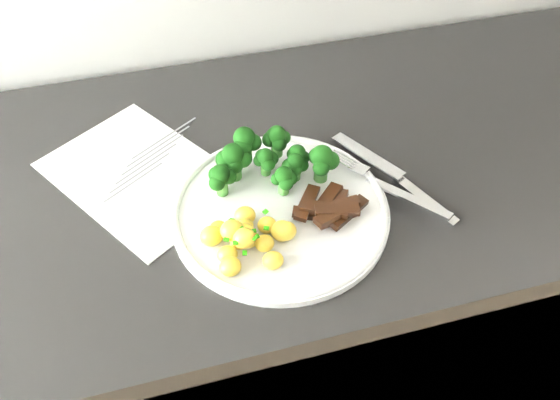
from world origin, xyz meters
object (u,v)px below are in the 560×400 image
at_px(beef_strips, 331,209).
at_px(knife, 408,188).
at_px(potatoes, 248,237).
at_px(plate, 280,210).
at_px(fork, 391,187).
at_px(counter, 230,331).
at_px(broccoli, 268,158).
at_px(recipe_paper, 140,174).

relative_size(beef_strips, knife, 0.52).
height_order(potatoes, beef_strips, potatoes).
height_order(plate, fork, fork).
xyz_separation_m(counter, beef_strips, (0.15, -0.12, 0.48)).
xyz_separation_m(beef_strips, fork, (0.10, 0.02, -0.00)).
height_order(broccoli, beef_strips, broccoli).
bearing_deg(potatoes, plate, 40.37).
relative_size(potatoes, knife, 0.58).
relative_size(counter, fork, 13.78).
bearing_deg(broccoli, knife, -20.92).
relative_size(potatoes, beef_strips, 1.12).
bearing_deg(plate, beef_strips, -22.46).
distance_m(plate, fork, 0.17).
height_order(plate, broccoli, broccoli).
xyz_separation_m(broccoli, potatoes, (-0.06, -0.12, -0.02)).
height_order(recipe_paper, plate, plate).
bearing_deg(plate, counter, 132.71).
bearing_deg(broccoli, beef_strips, -54.89).
height_order(counter, beef_strips, beef_strips).
height_order(plate, knife, knife).
bearing_deg(fork, knife, 2.88).
xyz_separation_m(plate, beef_strips, (0.07, -0.03, 0.01)).
distance_m(broccoli, potatoes, 0.13).
bearing_deg(beef_strips, knife, 9.14).
distance_m(recipe_paper, plate, 0.23).
relative_size(recipe_paper, broccoli, 1.82).
height_order(recipe_paper, potatoes, potatoes).
relative_size(broccoli, beef_strips, 1.67).
bearing_deg(potatoes, recipe_paper, 125.36).
xyz_separation_m(recipe_paper, potatoes, (0.13, -0.18, 0.02)).
bearing_deg(fork, counter, 158.06).
xyz_separation_m(plate, broccoli, (-0.00, 0.07, 0.04)).
distance_m(recipe_paper, beef_strips, 0.30).
distance_m(counter, plate, 0.49).
bearing_deg(recipe_paper, knife, -20.19).
xyz_separation_m(broccoli, beef_strips, (0.07, -0.10, -0.03)).
relative_size(plate, broccoli, 1.63).
relative_size(recipe_paper, knife, 1.57).
height_order(counter, recipe_paper, recipe_paper).
bearing_deg(counter, plate, -47.29).
bearing_deg(fork, recipe_paper, 158.05).
bearing_deg(counter, broccoli, -16.23).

